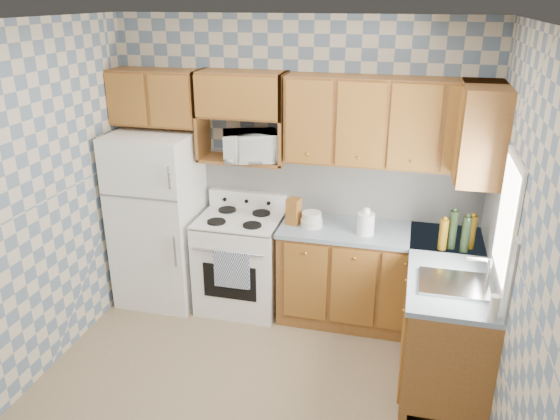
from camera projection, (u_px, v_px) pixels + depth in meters
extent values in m
plane|color=#856B51|center=(250.00, 398.00, 4.13)|extent=(3.40, 3.40, 0.00)
cube|color=slate|center=(297.00, 167.00, 5.08)|extent=(3.40, 0.02, 2.70)
cube|color=slate|center=(518.00, 264.00, 3.25)|extent=(0.02, 3.20, 2.70)
cube|color=white|center=(339.00, 186.00, 5.04)|extent=(2.60, 0.02, 0.56)
cube|color=white|center=(496.00, 234.00, 4.03)|extent=(0.02, 1.60, 0.56)
cube|color=white|center=(159.00, 219.00, 5.24)|extent=(0.75, 0.70, 1.68)
cube|color=white|center=(241.00, 263.00, 5.22)|extent=(0.76, 0.65, 0.90)
cube|color=silver|center=(239.00, 219.00, 5.06)|extent=(0.76, 0.65, 0.02)
cube|color=white|center=(248.00, 200.00, 5.27)|extent=(0.76, 0.08, 0.17)
cube|color=navy|center=(223.00, 269.00, 4.88)|extent=(0.16, 0.02, 0.35)
cube|color=navy|center=(241.00, 271.00, 4.85)|extent=(0.16, 0.02, 0.35)
cube|color=brown|center=(377.00, 279.00, 4.96)|extent=(1.75, 0.60, 0.88)
cube|color=brown|center=(444.00, 316.00, 4.38)|extent=(0.60, 1.60, 0.88)
cube|color=gray|center=(381.00, 233.00, 4.78)|extent=(1.77, 0.63, 0.04)
cube|color=gray|center=(450.00, 265.00, 4.21)|extent=(0.63, 1.60, 0.04)
cube|color=brown|center=(390.00, 122.00, 4.56)|extent=(1.75, 0.33, 0.74)
cube|color=brown|center=(156.00, 97.00, 4.99)|extent=(0.82, 0.33, 0.50)
cube|color=brown|center=(481.00, 132.00, 4.23)|extent=(0.33, 0.70, 0.74)
cube|color=brown|center=(243.00, 160.00, 5.00)|extent=(0.80, 0.33, 0.03)
imported|color=white|center=(250.00, 146.00, 4.88)|extent=(0.56, 0.46, 0.26)
cube|color=#B7B7BC|center=(453.00, 284.00, 3.88)|extent=(0.48, 0.40, 0.03)
cube|color=white|center=(507.00, 220.00, 3.63)|extent=(0.02, 0.66, 0.86)
cylinder|color=black|center=(452.00, 230.00, 4.40)|extent=(0.07, 0.07, 0.32)
cylinder|color=black|center=(466.00, 234.00, 4.34)|extent=(0.07, 0.07, 0.30)
cylinder|color=#5B3D08|center=(471.00, 232.00, 4.41)|extent=(0.07, 0.07, 0.28)
cylinder|color=#5B3D08|center=(443.00, 235.00, 4.39)|extent=(0.07, 0.07, 0.26)
cube|color=brown|center=(294.00, 211.00, 4.87)|extent=(0.13, 0.13, 0.24)
cylinder|color=white|center=(366.00, 224.00, 4.68)|extent=(0.15, 0.15, 0.19)
cylinder|color=beige|center=(494.00, 308.00, 3.44)|extent=(0.06, 0.06, 0.17)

